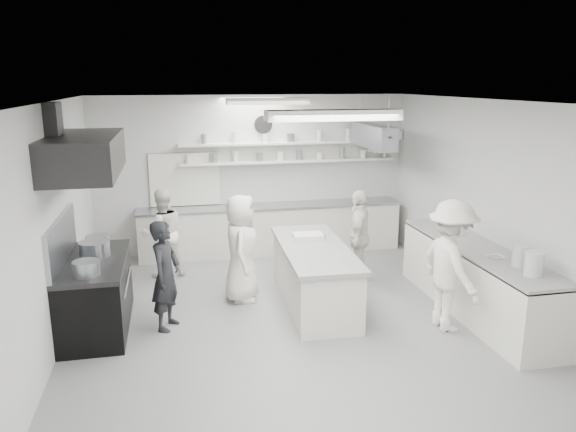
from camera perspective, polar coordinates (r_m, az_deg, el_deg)
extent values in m
cube|color=gray|center=(7.73, 0.42, -11.06)|extent=(6.00, 7.00, 0.02)
cube|color=white|center=(7.01, 0.46, 11.92)|extent=(6.00, 7.00, 0.02)
cube|color=silver|center=(10.60, -3.67, 4.38)|extent=(6.00, 0.04, 3.00)
cube|color=silver|center=(4.07, 11.41, -11.96)|extent=(6.00, 0.04, 3.00)
cube|color=silver|center=(7.22, -23.52, -1.34)|extent=(0.04, 7.00, 3.00)
cube|color=silver|center=(8.38, 20.89, 0.92)|extent=(0.04, 7.00, 3.00)
cube|color=black|center=(7.84, -19.33, -7.87)|extent=(0.80, 1.80, 0.90)
cube|color=#252526|center=(7.38, -20.52, 6.00)|extent=(0.85, 2.00, 0.50)
cube|color=white|center=(10.58, -1.74, -1.39)|extent=(5.00, 0.60, 0.92)
cube|color=white|center=(10.56, 0.19, 5.74)|extent=(4.20, 0.26, 0.04)
cube|color=white|center=(10.51, 0.19, 7.63)|extent=(4.20, 0.26, 0.04)
cube|color=black|center=(10.48, -10.71, 3.77)|extent=(1.30, 0.04, 1.00)
cylinder|color=silver|center=(10.47, -2.62, 9.51)|extent=(0.32, 0.05, 0.32)
cube|color=white|center=(8.32, 18.97, -6.42)|extent=(0.74, 3.30, 0.94)
cube|color=#959AA3|center=(9.93, 8.83, 8.26)|extent=(0.30, 1.60, 0.40)
cube|color=white|center=(5.27, 4.77, 10.44)|extent=(1.30, 0.25, 0.10)
cube|color=white|center=(8.78, -2.14, 11.87)|extent=(1.30, 0.25, 0.10)
cube|color=white|center=(8.15, 2.75, -6.40)|extent=(0.95, 2.35, 0.85)
cylinder|color=#959AA3|center=(7.82, -19.52, -3.39)|extent=(0.41, 0.41, 0.25)
imported|color=black|center=(7.47, -12.64, -6.06)|extent=(0.55, 0.64, 1.49)
imported|color=white|center=(9.44, -12.96, -1.75)|extent=(0.87, 0.76, 1.52)
imported|color=white|center=(8.24, -4.92, -3.35)|extent=(0.65, 0.88, 1.63)
imported|color=white|center=(9.06, 7.41, -2.09)|extent=(0.75, 0.98, 1.54)
imported|color=white|center=(7.54, 16.61, -5.00)|extent=(0.72, 1.18, 1.77)
imported|color=#959AA3|center=(8.54, 3.05, -2.20)|extent=(0.29, 0.29, 0.06)
imported|color=white|center=(7.56, 4.79, -4.42)|extent=(0.19, 0.19, 0.06)
imported|color=white|center=(7.79, 20.83, -4.10)|extent=(0.23, 0.23, 0.05)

